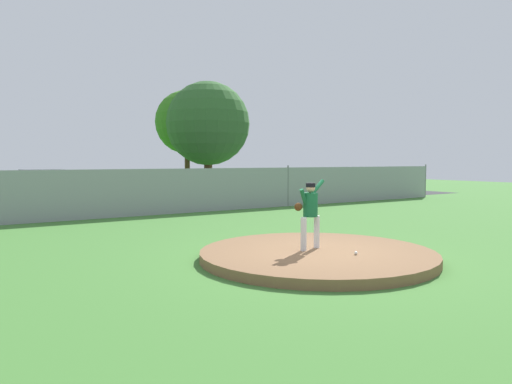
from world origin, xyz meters
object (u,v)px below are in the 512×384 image
(pitcher_youth, at_px, (310,209))
(parked_car_charcoal, at_px, (45,191))
(baseball, at_px, (356,253))
(parked_car_white, at_px, (263,184))
(parked_car_silver, at_px, (118,190))

(pitcher_youth, bearing_deg, parked_car_charcoal, 102.36)
(baseball, bearing_deg, parked_car_charcoal, 103.06)
(parked_car_white, relative_size, parked_car_charcoal, 1.07)
(parked_car_white, bearing_deg, baseball, -117.84)
(baseball, bearing_deg, parked_car_silver, 91.50)
(baseball, distance_m, parked_car_silver, 14.94)
(pitcher_youth, relative_size, parked_car_silver, 0.36)
(baseball, bearing_deg, parked_car_white, 62.16)
(baseball, xyz_separation_m, parked_car_silver, (-0.39, 14.93, 0.56))
(parked_car_white, bearing_deg, pitcher_youth, -120.71)
(pitcher_youth, xyz_separation_m, baseball, (0.41, -1.00, -0.87))
(pitcher_youth, bearing_deg, parked_car_silver, 89.90)
(parked_car_charcoal, bearing_deg, baseball, -76.94)
(parked_car_silver, bearing_deg, pitcher_youth, -90.10)
(baseball, height_order, parked_car_silver, parked_car_silver)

